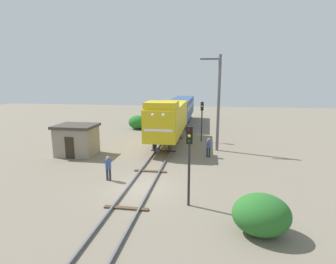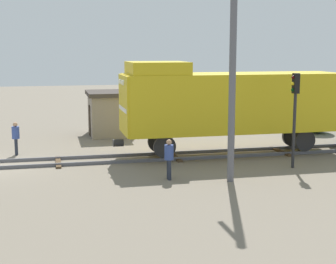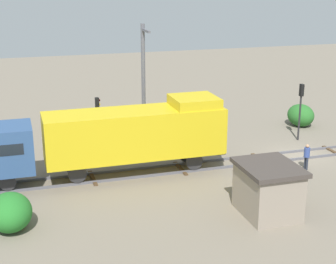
# 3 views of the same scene
# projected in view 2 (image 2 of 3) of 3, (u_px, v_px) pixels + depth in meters

# --- Properties ---
(locomotive) EXTENTS (2.90, 11.60, 4.60)m
(locomotive) POSITION_uv_depth(u_px,v_px,m) (228.00, 101.00, 25.92)
(locomotive) COLOR gold
(locomotive) RESTS_ON railway_track
(traffic_signal_mid) EXTENTS (0.32, 0.34, 4.31)m
(traffic_signal_mid) POSITION_uv_depth(u_px,v_px,m) (295.00, 103.00, 23.04)
(traffic_signal_mid) COLOR #262628
(traffic_signal_mid) RESTS_ON ground
(worker_near_track) EXTENTS (0.38, 0.38, 1.70)m
(worker_near_track) POSITION_uv_depth(u_px,v_px,m) (16.00, 136.00, 26.16)
(worker_near_track) COLOR #262B38
(worker_near_track) RESTS_ON ground
(worker_by_signal) EXTENTS (0.38, 0.38, 1.70)m
(worker_by_signal) POSITION_uv_depth(u_px,v_px,m) (169.00, 156.00, 21.26)
(worker_by_signal) COLOR #262B38
(worker_by_signal) RESTS_ON ground
(catenary_mast) EXTENTS (1.94, 0.28, 8.89)m
(catenary_mast) POSITION_uv_depth(u_px,v_px,m) (232.00, 66.00, 20.48)
(catenary_mast) COLOR #595960
(catenary_mast) RESTS_ON ground
(relay_hut) EXTENTS (3.50, 2.90, 2.74)m
(relay_hut) POSITION_uv_depth(u_px,v_px,m) (111.00, 113.00, 32.22)
(relay_hut) COLOR gray
(relay_hut) RESTS_ON ground
(bush_mid) EXTENTS (2.60, 2.13, 1.89)m
(bush_mid) POSITION_uv_depth(u_px,v_px,m) (314.00, 118.00, 33.16)
(bush_mid) COLOR #236E26
(bush_mid) RESTS_ON ground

